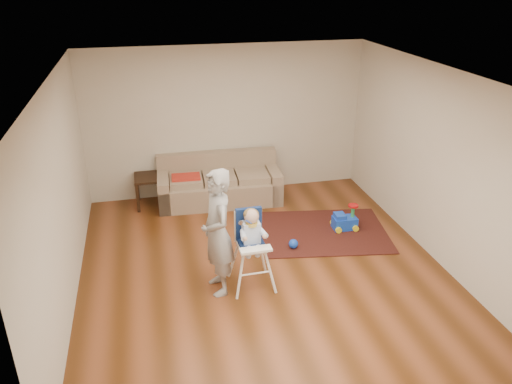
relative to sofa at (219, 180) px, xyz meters
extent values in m
plane|color=#4D280F|center=(0.23, -2.30, -0.42)|extent=(5.50, 5.50, 0.00)
cube|color=beige|center=(0.23, 0.45, 0.93)|extent=(5.00, 0.04, 2.70)
cube|color=beige|center=(-2.27, -2.30, 0.93)|extent=(0.04, 5.50, 2.70)
cube|color=beige|center=(2.73, -2.30, 0.93)|extent=(0.04, 5.50, 2.70)
cube|color=white|center=(0.23, -2.30, 2.28)|extent=(5.00, 5.50, 0.04)
cube|color=red|center=(-0.59, -0.05, 0.13)|extent=(0.51, 0.34, 0.04)
cube|color=#33150E|center=(1.43, -1.52, -0.41)|extent=(2.21, 1.79, 0.02)
sphere|color=blue|center=(0.81, -1.90, -0.33)|extent=(0.14, 0.14, 0.14)
cylinder|color=blue|center=(-0.06, -2.76, 0.59)|extent=(0.01, 0.12, 0.01)
imported|color=gray|center=(-0.44, -2.66, 0.43)|extent=(0.47, 0.66, 1.69)
camera|label=1|loc=(-1.20, -8.10, 3.48)|focal=35.00mm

